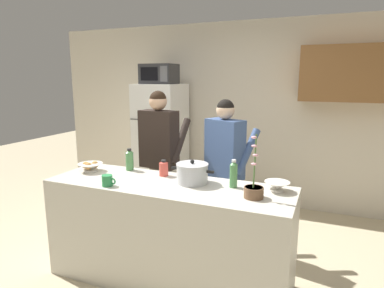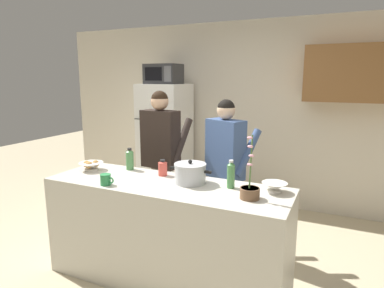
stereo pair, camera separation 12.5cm
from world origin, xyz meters
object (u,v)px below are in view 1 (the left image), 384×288
cooking_pot (192,173)px  empty_bowl (277,186)px  coffee_mug (108,181)px  bottle_mid_counter (164,168)px  refrigerator (161,143)px  bread_bowl (90,166)px  microwave (159,74)px  bottle_far_corner (234,174)px  person_near_pot (159,147)px  potted_orchid (254,189)px  person_by_sink (225,157)px  bottle_near_edge (130,160)px

cooking_pot → empty_bowl: cooking_pot is taller
coffee_mug → bottle_mid_counter: bottle_mid_counter is taller
refrigerator → bread_bowl: 1.80m
coffee_mug → bread_bowl: size_ratio=0.55×
microwave → empty_bowl: bearing=-40.5°
cooking_pot → bottle_far_corner: (0.36, 0.02, 0.03)m
person_near_pot → potted_orchid: (1.27, -0.86, -0.07)m
person_near_pot → bottle_mid_counter: (0.37, -0.60, -0.06)m
person_by_sink → bottle_near_edge: bearing=-144.9°
bottle_mid_counter → bottle_far_corner: (0.69, -0.08, 0.04)m
bottle_near_edge → potted_orchid: bearing=-13.0°
potted_orchid → cooking_pot: bearing=164.4°
empty_bowl → bottle_near_edge: bearing=176.8°
person_by_sink → bottle_mid_counter: person_by_sink is taller
refrigerator → person_by_sink: refrigerator is taller
cooking_pot → person_by_sink: bearing=83.7°
empty_bowl → bottle_far_corner: size_ratio=0.86×
bread_bowl → empty_bowl: size_ratio=1.17×
refrigerator → bottle_far_corner: size_ratio=7.30×
bread_bowl → bottle_mid_counter: size_ratio=1.57×
empty_bowl → bottle_mid_counter: bottle_mid_counter is taller
person_by_sink → empty_bowl: size_ratio=7.89×
empty_bowl → bread_bowl: bearing=-176.5°
bread_bowl → bottle_near_edge: bearing=30.1°
person_near_pot → potted_orchid: person_near_pot is taller
person_near_pot → empty_bowl: bearing=-24.3°
bottle_mid_counter → bottle_far_corner: size_ratio=0.64×
cooking_pot → bottle_near_edge: size_ratio=1.79×
microwave → bottle_far_corner: size_ratio=2.02×
refrigerator → empty_bowl: refrigerator is taller
person_by_sink → bottle_far_corner: bearing=-67.6°
bottle_near_edge → coffee_mug: bearing=-78.4°
coffee_mug → empty_bowl: size_ratio=0.64×
bread_bowl → bottle_mid_counter: bearing=11.3°
refrigerator → bottle_mid_counter: bearing=-61.4°
cooking_pot → bottle_near_edge: bottle_near_edge is taller
bottle_near_edge → cooking_pot: bearing=-11.0°
person_by_sink → person_near_pot: bearing=-179.1°
refrigerator → bottle_far_corner: (1.59, -1.72, 0.17)m
person_near_pot → potted_orchid: 1.53m
coffee_mug → bottle_near_edge: bottle_near_edge is taller
microwave → cooking_pot: microwave is taller
person_near_pot → bottle_mid_counter: size_ratio=11.10×
person_near_pot → bread_bowl: person_near_pot is taller
bottle_near_edge → bread_bowl: bearing=-149.9°
person_by_sink → bottle_near_edge: person_by_sink is taller
refrigerator → bottle_near_edge: 1.69m
empty_bowl → bottle_far_corner: (-0.35, -0.04, 0.07)m
bread_bowl → refrigerator: bearing=95.4°
empty_bowl → bottle_mid_counter: bearing=178.0°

